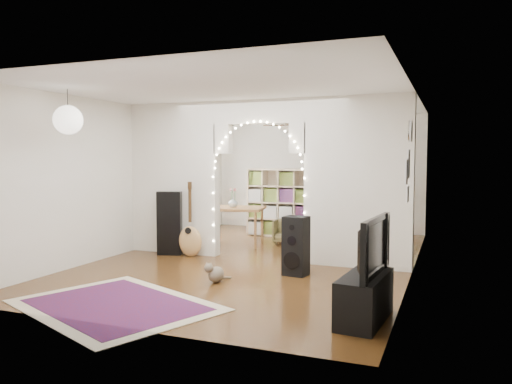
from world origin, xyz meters
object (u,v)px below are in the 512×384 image
(dining_table, at_px, (233,211))
(dining_chair_left, at_px, (287,231))
(media_console, at_px, (365,298))
(floor_speaker, at_px, (296,246))
(bookcase, at_px, (280,203))
(acoustic_guitar, at_px, (190,229))
(dining_chair_right, at_px, (342,229))

(dining_table, xyz_separation_m, dining_chair_left, (0.93, 0.58, -0.44))
(media_console, distance_m, dining_chair_left, 4.84)
(floor_speaker, bearing_deg, bookcase, 119.27)
(acoustic_guitar, bearing_deg, dining_chair_right, 35.78)
(dining_chair_right, bearing_deg, floor_speaker, -77.96)
(bookcase, xyz_separation_m, dining_chair_left, (0.42, -0.80, -0.50))
(acoustic_guitar, relative_size, dining_chair_right, 2.06)
(acoustic_guitar, xyz_separation_m, floor_speaker, (2.12, -0.65, -0.05))
(acoustic_guitar, xyz_separation_m, media_console, (3.41, -2.37, -0.24))
(bookcase, bearing_deg, dining_chair_right, 6.92)
(dining_chair_left, height_order, dining_chair_right, dining_chair_right)
(acoustic_guitar, distance_m, floor_speaker, 2.22)
(acoustic_guitar, bearing_deg, bookcase, 59.11)
(dining_table, bearing_deg, floor_speaker, -55.85)
(dining_table, bearing_deg, acoustic_guitar, -109.16)
(dining_chair_left, bearing_deg, dining_chair_right, 30.16)
(media_console, distance_m, dining_chair_right, 5.20)
(floor_speaker, relative_size, dining_table, 0.66)
(bookcase, xyz_separation_m, dining_table, (-0.52, -1.38, -0.06))
(acoustic_guitar, height_order, bookcase, bookcase)
(media_console, relative_size, bookcase, 0.67)
(media_console, bearing_deg, dining_chair_right, 109.43)
(dining_chair_left, bearing_deg, bookcase, 110.10)
(bookcase, bearing_deg, dining_chair_left, -53.65)
(acoustic_guitar, height_order, media_console, acoustic_guitar)
(media_console, distance_m, bookcase, 5.76)
(media_console, relative_size, dining_table, 0.76)
(acoustic_guitar, relative_size, floor_speaker, 1.28)
(bookcase, distance_m, dining_chair_left, 1.03)
(floor_speaker, xyz_separation_m, bookcase, (-1.39, 3.36, 0.31))
(dining_chair_right, bearing_deg, dining_chair_left, -129.99)
(dining_table, distance_m, dining_chair_right, 2.37)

